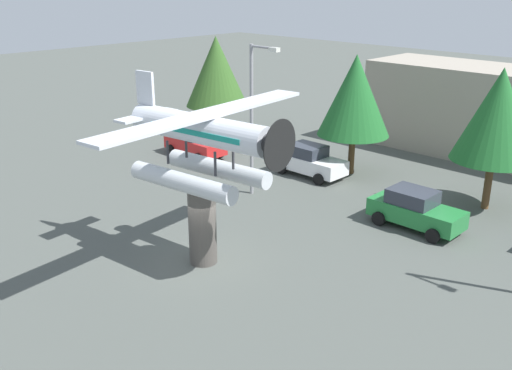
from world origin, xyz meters
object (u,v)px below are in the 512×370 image
(car_far_green, at_px, (415,209))
(storefront_building, at_px, (488,112))
(floatplane_monument, at_px, (202,142))
(car_mid_white, at_px, (309,161))
(car_near_red, at_px, (194,142))
(display_pedestal, at_px, (202,224))
(tree_center_back, at_px, (498,115))
(tree_east, at_px, (355,96))
(streetlight_primary, at_px, (254,110))
(tree_west, at_px, (216,71))

(car_far_green, height_order, storefront_building, storefront_building)
(floatplane_monument, distance_m, car_mid_white, 12.53)
(car_near_red, bearing_deg, display_pedestal, -38.62)
(car_near_red, distance_m, car_far_green, 15.68)
(tree_center_back, bearing_deg, tree_east, -178.48)
(car_near_red, relative_size, tree_east, 0.62)
(car_far_green, xyz_separation_m, streetlight_primary, (-8.15, -2.02, 3.59))
(floatplane_monument, distance_m, car_near_red, 15.25)
(floatplane_monument, bearing_deg, car_near_red, 135.06)
(floatplane_monument, height_order, tree_east, floatplane_monument)
(tree_west, height_order, tree_center_back, tree_west)
(car_mid_white, relative_size, tree_east, 0.62)
(storefront_building, bearing_deg, tree_east, -113.82)
(display_pedestal, height_order, car_near_red, display_pedestal)
(streetlight_primary, xyz_separation_m, tree_east, (1.58, 6.32, 0.05))
(tree_west, xyz_separation_m, tree_east, (11.57, -0.14, -0.05))
(floatplane_monument, height_order, tree_center_back, floatplane_monument)
(display_pedestal, xyz_separation_m, car_near_red, (-11.40, 9.11, -0.77))
(floatplane_monument, bearing_deg, car_mid_white, 102.58)
(floatplane_monument, xyz_separation_m, car_mid_white, (-3.91, 11.18, -4.10))
(car_near_red, height_order, streetlight_primary, streetlight_primary)
(display_pedestal, height_order, car_mid_white, display_pedestal)
(car_far_green, xyz_separation_m, storefront_building, (-2.67, 13.13, 1.88))
(tree_west, bearing_deg, storefront_building, 29.34)
(car_far_green, bearing_deg, streetlight_primary, -166.07)
(display_pedestal, bearing_deg, tree_center_back, 67.35)
(car_far_green, distance_m, tree_center_back, 6.03)
(streetlight_primary, relative_size, tree_west, 1.10)
(car_far_green, relative_size, storefront_building, 0.28)
(tree_center_back, bearing_deg, floatplane_monument, -112.20)
(car_far_green, relative_size, streetlight_primary, 0.55)
(car_near_red, height_order, storefront_building, storefront_building)
(floatplane_monument, relative_size, streetlight_primary, 1.36)
(car_mid_white, distance_m, tree_east, 4.40)
(car_far_green, bearing_deg, storefront_building, 101.49)
(tree_west, height_order, tree_east, tree_west)
(display_pedestal, bearing_deg, car_far_green, 64.27)
(display_pedestal, distance_m, storefront_building, 22.09)
(display_pedestal, height_order, tree_center_back, tree_center_back)
(tree_center_back, bearing_deg, car_far_green, -106.20)
(display_pedestal, distance_m, car_mid_white, 11.84)
(car_far_green, bearing_deg, car_near_red, 179.12)
(car_near_red, xyz_separation_m, car_mid_white, (7.63, 2.09, 0.00))
(floatplane_monument, bearing_deg, tree_west, 129.80)
(storefront_building, distance_m, tree_east, 9.81)
(floatplane_monument, height_order, car_mid_white, floatplane_monument)
(streetlight_primary, bearing_deg, floatplane_monument, -59.64)
(floatplane_monument, bearing_deg, storefront_building, 79.48)
(floatplane_monument, relative_size, tree_east, 1.54)
(display_pedestal, height_order, storefront_building, storefront_building)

